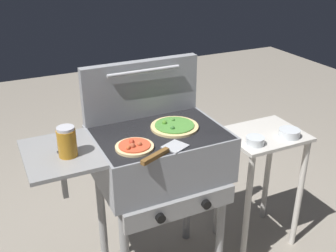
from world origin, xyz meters
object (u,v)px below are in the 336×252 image
Objects in this scene: pizza_veggie at (174,126)px; prep_table at (261,166)px; spatula at (163,152)px; sauce_jar at (67,142)px; pizza_pepperoni at (134,146)px; grill at (157,158)px; topping_bowl_near at (289,133)px; topping_bowl_far at (255,141)px.

prep_table is at bearing -0.59° from pizza_veggie.
sauce_jar is at bearing 156.77° from spatula.
grill is at bearing 33.97° from pizza_pepperoni.
topping_bowl_near reaches higher than prep_table.
grill is 9.72× the size of topping_bowl_far.
prep_table is at bearing 0.37° from grill.
pizza_pepperoni reaches higher than prep_table.
pizza_veggie reaches higher than topping_bowl_near.
pizza_veggie reaches higher than grill.
grill is 7.04× the size of sauce_jar.
grill is 0.54m from topping_bowl_far.
pizza_pepperoni is 0.73× the size of pizza_veggie.
prep_table is at bearing 16.04° from spatula.
pizza_pepperoni is at bearing -146.03° from grill.
topping_bowl_near is at bearing -6.79° from grill.
topping_bowl_far is (-0.23, 0.00, 0.00)m from topping_bowl_near.
pizza_veggie is at bearing 5.77° from grill.
pizza_pepperoni is at bearing -155.88° from pizza_veggie.
prep_table is (0.57, -0.01, -0.37)m from pizza_veggie.
topping_bowl_far is at bearing 178.78° from topping_bowl_near.
pizza_veggie reaches higher than spatula.
prep_table is at bearing 2.45° from sauce_jar.
pizza_pepperoni reaches higher than spatula.
pizza_veggie is at bearing 24.12° from pizza_pepperoni.
sauce_jar is at bearing -177.55° from prep_table.
topping_bowl_far is (0.69, 0.02, -0.14)m from pizza_pepperoni.
topping_bowl_near is (0.77, -0.09, 0.02)m from grill.
spatula is 0.85m from prep_table.
pizza_veggie is 0.69m from topping_bowl_near.
spatula is 2.64× the size of topping_bowl_far.
pizza_pepperoni is 0.30m from sauce_jar.
sauce_jar is 1.16× the size of topping_bowl_near.
sauce_jar reaches higher than prep_table.
pizza_veggie is 2.43× the size of topping_bowl_far.
pizza_veggie reaches higher than prep_table.
grill is 0.26m from spatula.
spatula reaches higher than topping_bowl_far.
sauce_jar is 0.42m from spatula.
pizza_pepperoni is 1.29× the size of sauce_jar.
pizza_veggie reaches higher than topping_bowl_far.
pizza_veggie is (0.10, 0.01, 0.15)m from grill.
topping_bowl_far is at bearing -12.51° from pizza_veggie.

